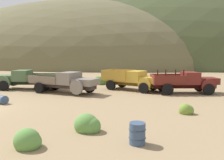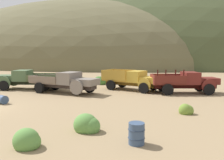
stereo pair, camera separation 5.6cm
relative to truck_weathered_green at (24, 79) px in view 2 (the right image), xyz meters
name	(u,v)px [view 2 (the right image)]	position (x,y,z in m)	size (l,w,h in m)	color
hill_far_left	(69,65)	(-22.96, 49.49, -1.01)	(107.00, 58.34, 40.93)	brown
hill_center	(177,65)	(11.60, 60.93, -1.01)	(107.49, 62.32, 55.21)	#424C2D
truck_weathered_green	(24,79)	(0.00, 0.00, 0.00)	(6.72, 4.07, 1.89)	#232B1B
truck_primer_gray	(69,82)	(5.52, -0.86, 0.00)	(6.60, 2.89, 1.89)	#3D322D
truck_faded_yellow	(135,80)	(10.76, 2.60, 0.00)	(6.09, 3.53, 1.91)	brown
truck_oxblood	(189,82)	(15.59, 2.66, -0.02)	(6.02, 3.80, 2.16)	black
oil_drum_spare	(2,99)	(3.26, -6.23, -0.71)	(0.97, 0.80, 0.60)	#384C6B
oil_drum_by_truck	(136,133)	(13.78, -10.30, -0.60)	(0.65, 0.65, 0.83)	#384C6B
bush_between_trucks	(100,82)	(5.83, 5.80, -0.72)	(1.47, 1.33, 1.20)	#3D702D
bush_front_right	(27,141)	(10.06, -11.91, -0.78)	(1.03, 0.92, 0.93)	#5B8E42
bush_lone_scrub	(87,125)	(11.35, -9.53, -0.76)	(1.24, 1.00, 1.02)	#5B8E42
bush_near_barrel	(186,110)	(15.50, -5.00, -0.81)	(0.84, 0.70, 0.77)	olive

